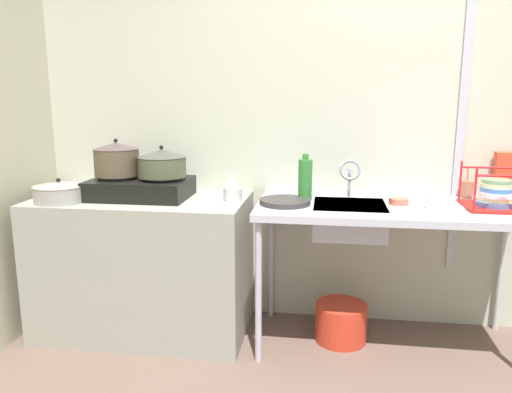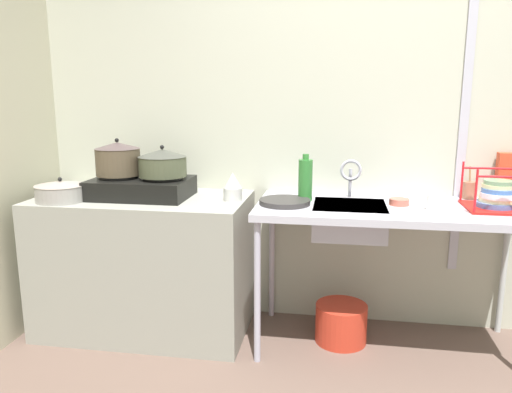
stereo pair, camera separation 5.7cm
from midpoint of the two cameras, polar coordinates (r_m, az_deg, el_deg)
name	(u,v)px [view 1 (the left image)]	position (r m, az deg, el deg)	size (l,w,h in m)	color
wall_back	(395,123)	(3.16, 15.15, 8.11)	(5.22, 0.10, 2.52)	beige
wall_metal_strip	(463,103)	(3.16, 22.24, 9.95)	(0.05, 0.01, 2.02)	#B6B6C6
counter_concrete	(144,264)	(3.14, -13.20, -7.60)	(1.25, 0.66, 0.83)	gray
counter_sink	(391,216)	(2.85, 14.72, -2.15)	(1.49, 0.66, 0.83)	#B6B6C6
stove	(140,188)	(3.02, -13.67, 1.00)	(0.58, 0.39, 0.13)	black
pot_on_left_burner	(117,159)	(3.05, -16.24, 4.16)	(0.27, 0.27, 0.22)	brown
pot_on_right_burner	(162,163)	(2.95, -11.31, 3.81)	(0.28, 0.28, 0.18)	#464C35
pot_beside_stove	(59,192)	(3.04, -22.17, 0.48)	(0.29, 0.29, 0.14)	#999691
percolator	(233,187)	(2.86, -3.28, 1.10)	(0.11, 0.11, 0.16)	beige
sink_basin	(349,219)	(2.83, 10.08, -2.60)	(0.40, 0.38, 0.17)	#B6B6C6
faucet	(350,172)	(2.96, 10.21, 2.75)	(0.13, 0.07, 0.23)	#B6B6C6
frying_pan	(285,202)	(2.77, 2.76, -0.60)	(0.29, 0.29, 0.03)	#302D2D
dish_rack	(495,196)	(2.95, 25.30, 0.08)	(0.31, 0.32, 0.23)	red
cup_by_rack	(433,202)	(2.79, 19.09, -0.55)	(0.07, 0.07, 0.08)	white
small_bowl_on_drainboard	(399,201)	(2.87, 15.59, -0.53)	(0.11, 0.11, 0.04)	#BE5D4C
bottle_by_sink	(305,179)	(2.86, 5.10, 1.96)	(0.08, 0.08, 0.27)	#307831
cereal_box	(509,176)	(3.23, 26.64, 2.14)	(0.17, 0.07, 0.27)	#CB4427
utensil_jar	(467,189)	(3.18, 22.59, 0.80)	(0.07, 0.07, 0.19)	#9F644B
bucket_on_floor	(341,322)	(3.06, 9.20, -14.07)	(0.30, 0.30, 0.23)	red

